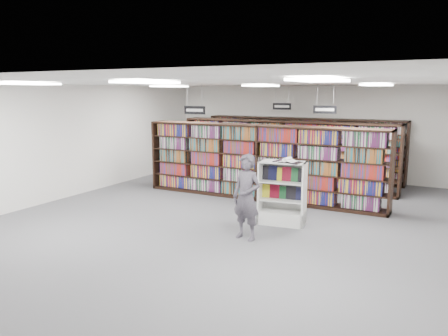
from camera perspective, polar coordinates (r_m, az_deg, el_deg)
The scene contains 19 objects.
floor at distance 10.67m, azimuth 0.39°, elevation -6.39°, with size 12.00×12.00×0.00m, color #4B4B4F.
ceiling at distance 10.24m, azimuth 0.41°, elevation 11.05°, with size 10.00×12.00×0.10m, color silver.
wall_back at distance 15.87m, azimuth 10.45°, elevation 4.71°, with size 10.00×0.10×3.20m, color white.
wall_left at distance 13.38m, azimuth -19.01°, elevation 3.39°, with size 0.10×12.00×3.20m, color white.
bookshelf_row_near at distance 12.21m, azimuth 4.72°, elevation 0.71°, with size 7.00×0.60×2.10m.
bookshelf_row_mid at distance 14.05m, azimuth 7.93°, elevation 1.86°, with size 7.00×0.60×2.10m.
bookshelf_row_far at distance 15.65m, azimuth 10.06°, elevation 2.63°, with size 7.00×0.60×2.10m.
aisle_sign_left at distance 11.86m, azimuth -3.85°, elevation 7.65°, with size 0.65×0.02×0.80m.
aisle_sign_right at distance 12.52m, azimuth 13.03°, elevation 7.54°, with size 0.65×0.02×0.80m.
aisle_sign_center at distance 15.03m, azimuth 7.57°, elevation 8.06°, with size 0.65×0.02×0.80m.
troffer_front_left at distance 9.83m, azimuth -24.28°, elevation 10.01°, with size 0.60×1.20×0.04m, color white.
troffer_front_center at distance 7.71m, azimuth -10.10°, elevation 10.98°, with size 0.60×1.20×0.04m, color white.
troffer_front_right at distance 6.33m, azimuth 12.33°, elevation 11.16°, with size 0.60×1.20×0.04m, color white.
troffer_back_left at distance 13.51m, azimuth -7.13°, elevation 10.54°, with size 0.60×1.20×0.04m, color white.
troffer_back_center at distance 12.05m, azimuth 4.87°, elevation 10.66°, with size 0.60×1.20×0.04m, color white.
troffer_back_right at distance 11.23m, azimuth 19.34°, elevation 10.20°, with size 0.60×1.20×0.04m, color white.
endcap_display at distance 10.11m, azimuth 7.63°, elevation -4.51°, with size 1.10×0.65×1.46m.
open_book at distance 9.78m, azimuth 8.31°, elevation 0.95°, with size 0.64×0.41×0.13m.
shopper at distance 8.91m, azimuth 2.96°, elevation -3.82°, with size 0.64×0.42×1.77m, color #504B55.
Camera 1 is at (4.71, -9.09, 3.00)m, focal length 35.00 mm.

